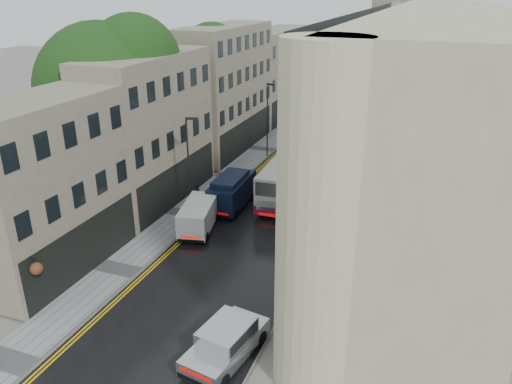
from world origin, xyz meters
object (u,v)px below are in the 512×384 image
Objects in this scene: lamp_post_far at (267,121)px; tree_near at (106,112)px; lamp_post_near at (189,169)px; navy_van at (211,198)px; white_lorry at (340,143)px; tree_far at (192,89)px; cream_bus at (265,186)px; pedestrian at (197,192)px; silver_hatchback at (187,356)px; white_van at (180,226)px.

tree_near is at bearing -100.38° from lamp_post_far.
lamp_post_near reaches higher than lamp_post_far.
lamp_post_near is (-1.19, -0.88, 2.40)m from navy_van.
tree_near is 1.59× the size of white_lorry.
lamp_post_far is (-7.17, 0.36, 1.32)m from white_lorry.
cream_bus is (11.29, -10.17, -4.66)m from tree_far.
lamp_post_near is at bearing -145.90° from navy_van.
tree_far is at bearing 119.44° from navy_van.
cream_bus is at bearing -146.98° from pedestrian.
silver_hatchback is at bearing -63.27° from tree_far.
navy_van is (-6.02, 14.96, 0.47)m from silver_hatchback.
lamp_post_near is (-4.35, -3.84, 2.17)m from cream_bus.
tree_near is at bearing 176.81° from navy_van.
lamp_post_far reaches higher than silver_hatchback.
cream_bus is at bearing 108.31° from silver_hatchback.
pedestrian is (-8.39, -12.14, -1.41)m from white_lorry.
lamp_post_near reaches higher than white_van.
lamp_post_far reaches higher than white_van.
white_van is at bearing -92.22° from lamp_post_near.
tree_far is 31.90m from silver_hatchback.
tree_far is 15.83m from lamp_post_near.
lamp_post_far reaches higher than white_lorry.
tree_near is at bearing 138.72° from white_van.
lamp_post_far reaches higher than cream_bus.
lamp_post_near is at bearing -119.64° from white_lorry.
tree_far is at bearing 101.37° from white_van.
tree_far reaches higher than silver_hatchback.
pedestrian is (-5.01, -1.48, -0.66)m from cream_bus.
tree_near reaches higher than lamp_post_far.
tree_near is 7.97m from lamp_post_near.
tree_near is 13.08m from cream_bus.
lamp_post_far is at bearing 78.22° from white_van.
pedestrian is at bearing 87.44° from lamp_post_near.
tree_far is 7.98m from lamp_post_far.
lamp_post_far is at bearing 90.24° from navy_van.
lamp_post_near is (-7.21, 14.08, 2.86)m from silver_hatchback.
lamp_post_far is (1.22, 12.50, 2.73)m from pedestrian.
silver_hatchback is (-0.52, -28.58, -1.44)m from white_lorry.
navy_van is at bearing 121.18° from silver_hatchback.
white_lorry is at bearing 70.23° from cream_bus.
tree_near is 9.03m from pedestrian.
silver_hatchback is at bearing 132.15° from pedestrian.
navy_van is at bearing -139.08° from cream_bus.
tree_far is 14.26m from pedestrian.
white_lorry is 1.68× the size of navy_van.
white_van is (8.20, -4.40, -5.92)m from tree_near.
white_van is at bearing -28.24° from tree_near.
pedestrian is 3.75m from lamp_post_near.
white_van is at bearing -95.29° from navy_van.
white_lorry is 1.91× the size of silver_hatchback.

